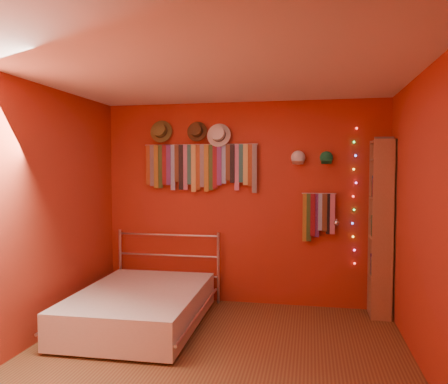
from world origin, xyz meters
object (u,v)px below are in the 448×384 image
Objects in this scene: tie_rack at (200,165)px; reading_lamp at (336,223)px; bookshelf at (385,228)px; bed at (140,306)px.

reading_lamp is at bearing -5.12° from tie_rack.
bed is at bearing -162.63° from bookshelf.
bed is (-2.07, -0.82, -0.85)m from reading_lamp.
bookshelf is 1.08× the size of bed.
bookshelf reaches higher than bed.
reading_lamp is 2.38m from bed.
bookshelf is at bearing 16.11° from bed.
tie_rack reaches higher than reading_lamp.
bookshelf is 2.84m from bed.
bookshelf is (2.19, -0.15, -0.71)m from tie_rack.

